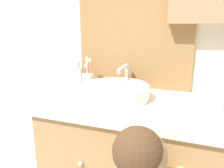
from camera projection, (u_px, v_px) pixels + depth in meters
The scene contains 4 objects.
wall_back at pixel (160, 26), 1.36m from camera, with size 3.20×0.18×2.50m.
sink_basin at pixel (117, 91), 1.24m from camera, with size 0.37×0.42×0.17m.
toothbrush_holder at pixel (88, 79), 1.47m from camera, with size 0.07×0.07×0.20m.
soap_dispenser at pixel (79, 76), 1.53m from camera, with size 0.05×0.05×0.16m.
Camera 1 is at (0.22, -0.80, 1.29)m, focal length 35.00 mm.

